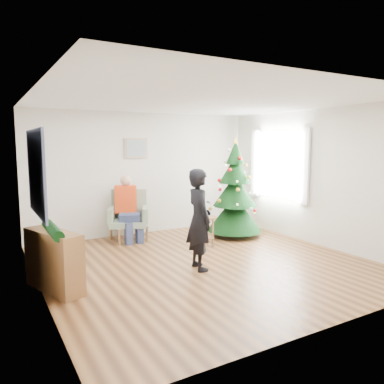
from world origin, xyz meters
TOP-DOWN VIEW (x-y plane):
  - floor at (0.00, 0.00)m, footprint 5.00×5.00m
  - ceiling at (0.00, 0.00)m, footprint 5.00×5.00m
  - wall_back at (0.00, 2.50)m, footprint 5.00×0.00m
  - wall_front at (0.00, -2.50)m, footprint 5.00×0.00m
  - wall_left at (-2.50, 0.00)m, footprint 0.00×5.00m
  - wall_right at (2.50, 0.00)m, footprint 0.00×5.00m
  - window_panel at (2.47, 1.00)m, footprint 0.04×1.30m
  - curtains at (2.44, 1.00)m, footprint 0.05×1.75m
  - christmas_tree at (1.53, 1.28)m, footprint 1.15×1.15m
  - stool at (0.55, 0.86)m, footprint 0.38×0.38m
  - laptop at (0.55, 0.86)m, footprint 0.33×0.23m
  - armchair at (-0.54, 2.06)m, footprint 0.94×0.93m
  - seated_person at (-0.57, 2.01)m, footprint 0.55×0.69m
  - standing_man at (-0.22, -0.19)m, footprint 0.45×0.62m
  - game_controller at (-0.06, -0.22)m, footprint 0.05×0.13m
  - console at (-2.33, 0.02)m, footprint 0.63×1.04m
  - garland at (-2.33, 0.02)m, footprint 0.14×0.90m
  - tapestry at (-2.46, 0.30)m, footprint 0.03×1.50m
  - framed_picture at (-0.20, 2.46)m, footprint 0.52×0.05m

SIDE VIEW (x-z plane):
  - floor at x=0.00m, z-range 0.00..0.00m
  - stool at x=0.55m, z-range 0.01..0.58m
  - armchair at x=-0.54m, z-range -0.13..0.88m
  - console at x=-2.33m, z-range 0.00..0.80m
  - laptop at x=0.55m, z-range 0.57..0.60m
  - seated_person at x=-0.57m, z-range 0.02..1.34m
  - standing_man at x=-0.22m, z-range 0.00..1.56m
  - garland at x=-2.33m, z-range 0.75..0.89m
  - christmas_tree at x=1.53m, z-range -0.10..1.97m
  - game_controller at x=-0.06m, z-range 1.02..1.06m
  - wall_back at x=0.00m, z-range -1.20..3.80m
  - wall_front at x=0.00m, z-range -1.20..3.80m
  - wall_left at x=-2.50m, z-range -1.20..3.80m
  - wall_right at x=2.50m, z-range -1.20..3.80m
  - window_panel at x=2.47m, z-range 0.80..2.20m
  - curtains at x=2.44m, z-range 0.75..2.25m
  - tapestry at x=-2.46m, z-range 0.98..2.12m
  - framed_picture at x=-0.20m, z-range 1.64..2.06m
  - ceiling at x=0.00m, z-range 2.60..2.60m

